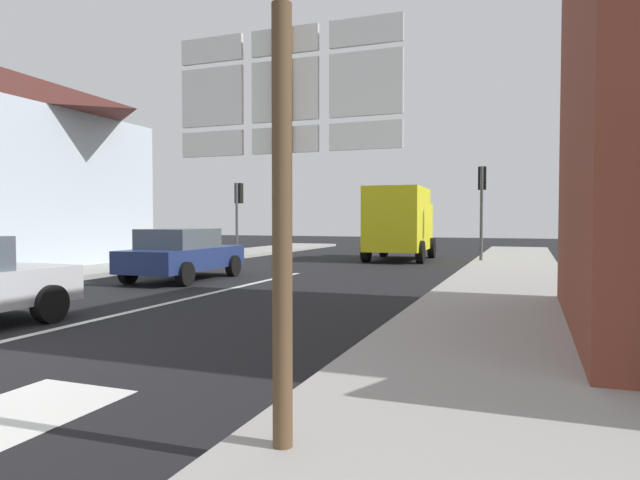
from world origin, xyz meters
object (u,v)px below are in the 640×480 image
object	(u,v)px
delivery_truck	(400,221)
traffic_light_far_left	(238,203)
route_sign_post	(283,180)
traffic_light_far_right	(482,192)
sedan_far	(183,254)

from	to	relation	value
delivery_truck	traffic_light_far_left	distance (m)	7.18
route_sign_post	traffic_light_far_left	world-z (taller)	traffic_light_far_left
delivery_truck	traffic_light_far_right	size ratio (longest dim) A/B	1.33
sedan_far	traffic_light_far_right	distance (m)	12.05
route_sign_post	traffic_light_far_right	size ratio (longest dim) A/B	0.84
route_sign_post	traffic_light_far_right	distance (m)	19.13
sedan_far	traffic_light_far_right	bearing A→B (deg)	50.85
delivery_truck	route_sign_post	xyz separation A→B (m)	(3.54, -19.75, 0.35)
traffic_light_far_right	delivery_truck	bearing A→B (deg)	169.43
delivery_truck	sedan_far	bearing A→B (deg)	-112.63
delivery_truck	route_sign_post	distance (m)	20.07
delivery_truck	route_sign_post	world-z (taller)	route_sign_post
delivery_truck	traffic_light_far_left	bearing A→B (deg)	-169.11
sedan_far	delivery_truck	distance (m)	10.70
sedan_far	delivery_truck	world-z (taller)	delivery_truck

